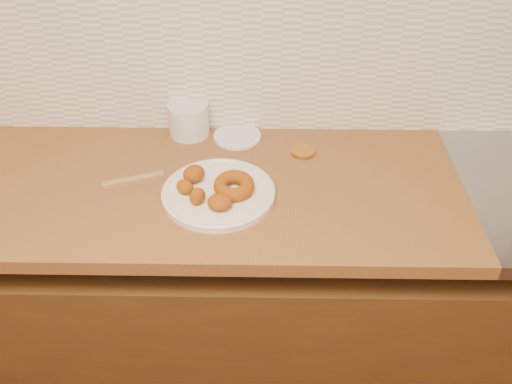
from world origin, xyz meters
TOP-DOWN VIEW (x-y plane):
  - base_cabinet at (0.00, 1.69)m, footprint 3.60×0.60m
  - butcher_block at (-0.65, 1.69)m, footprint 2.30×0.62m
  - backsplash at (0.00, 1.99)m, footprint 3.60×0.02m
  - donut_plate at (-0.17, 1.63)m, footprint 0.30×0.30m
  - ring_donut at (-0.13, 1.63)m, footprint 0.12×0.12m
  - fried_dough_chunks at (-0.21, 1.62)m, footprint 0.16×0.18m
  - plastic_tub at (-0.28, 1.95)m, footprint 0.16×0.16m
  - tub_lid at (-0.13, 1.92)m, footprint 0.15×0.15m
  - brass_jar_lid at (0.07, 1.84)m, footprint 0.07×0.07m
  - wooden_utensil at (-0.41, 1.69)m, footprint 0.17×0.07m

SIDE VIEW (x-z plane):
  - base_cabinet at x=0.00m, z-range 0.00..0.77m
  - butcher_block at x=-0.65m, z-range 0.86..0.90m
  - tub_lid at x=-0.13m, z-range 0.90..0.91m
  - brass_jar_lid at x=0.07m, z-range 0.90..0.91m
  - wooden_utensil at x=-0.41m, z-range 0.90..0.91m
  - donut_plate at x=-0.17m, z-range 0.90..0.92m
  - ring_donut at x=-0.13m, z-range 0.91..0.96m
  - fried_dough_chunks at x=-0.21m, z-range 0.91..0.96m
  - plastic_tub at x=-0.28m, z-range 0.90..1.00m
  - backsplash at x=0.00m, z-range 0.90..1.50m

